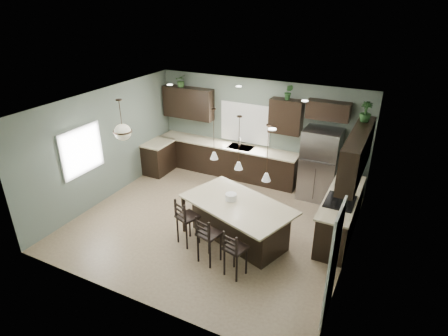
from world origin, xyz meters
TOP-DOWN VIEW (x-y plane):
  - ground at (0.00, 0.00)m, footprint 6.00×6.00m
  - pantry_door at (2.98, -1.55)m, footprint 0.04×0.82m
  - window_back at (-0.40, 2.73)m, footprint 1.35×0.02m
  - window_left at (-2.98, -0.80)m, footprint 0.02×1.10m
  - left_return_cabs at (-2.70, 1.70)m, footprint 0.60×0.90m
  - left_return_countertop at (-2.68, 1.70)m, footprint 0.66×0.96m
  - back_lower_cabs at (-0.85, 2.45)m, footprint 4.20×0.60m
  - back_countertop at (-0.85, 2.43)m, footprint 4.20×0.66m
  - sink_inset at (-0.40, 2.43)m, footprint 0.70×0.45m
  - faucet at (-0.40, 2.40)m, footprint 0.02×0.02m
  - back_upper_left at (-2.15, 2.58)m, footprint 1.55×0.34m
  - back_upper_right at (0.80, 2.58)m, footprint 0.85×0.34m
  - fridge_header at (1.85, 2.58)m, footprint 1.05×0.34m
  - right_lower_cabs at (2.70, 0.87)m, footprint 0.60×2.35m
  - right_countertop at (2.68, 0.87)m, footprint 0.66×2.35m
  - cooktop at (2.68, 0.60)m, footprint 0.58×0.75m
  - wall_oven_front at (2.40, 0.60)m, footprint 0.01×0.72m
  - right_upper_cabs at (2.83, 0.87)m, footprint 0.34×2.35m
  - microwave at (2.78, 0.60)m, footprint 0.40×0.75m
  - refrigerator at (1.85, 2.27)m, footprint 0.90×0.74m
  - kitchen_island at (0.81, -0.38)m, footprint 2.58×1.97m
  - serving_dish at (0.62, -0.32)m, footprint 0.24×0.24m
  - bar_stool_left at (-0.08, -0.92)m, footprint 0.51×0.51m
  - bar_stool_center at (0.60, -1.24)m, footprint 0.47×0.47m
  - bar_stool_right at (1.22, -1.37)m, footprint 0.45×0.45m
  - pendant_left at (0.15, -0.16)m, footprint 0.17×0.17m
  - pendant_center at (0.81, -0.38)m, footprint 0.17×0.17m
  - pendant_right at (1.47, -0.61)m, footprint 0.17×0.17m
  - chandelier at (-1.98, -0.46)m, footprint 0.42×0.42m
  - plant_back_left at (-2.34, 2.55)m, footprint 0.41×0.39m
  - plant_back_right at (0.83, 2.55)m, footprint 0.23×0.19m
  - plant_right_wall at (2.80, 1.58)m, footprint 0.25×0.25m
  - room_shell at (0.00, 0.00)m, footprint 6.00×6.00m

SIDE VIEW (x-z plane):
  - ground at x=0.00m, z-range 0.00..0.00m
  - left_return_cabs at x=-2.70m, z-range 0.00..0.90m
  - back_lower_cabs at x=-0.85m, z-range 0.00..0.90m
  - right_lower_cabs at x=2.70m, z-range 0.00..0.90m
  - wall_oven_front at x=2.40m, z-range 0.15..0.75m
  - kitchen_island at x=0.81m, z-range 0.00..0.92m
  - bar_stool_right at x=1.22m, z-range 0.00..1.00m
  - bar_stool_center at x=0.60m, z-range 0.00..1.06m
  - bar_stool_left at x=-0.08m, z-range 0.00..1.07m
  - left_return_countertop at x=-2.68m, z-range 0.90..0.94m
  - back_countertop at x=-0.85m, z-range 0.90..0.94m
  - right_countertop at x=2.68m, z-range 0.90..0.94m
  - refrigerator at x=1.85m, z-range 0.00..1.85m
  - sink_inset at x=-0.40m, z-range 0.93..0.94m
  - cooktop at x=2.68m, z-range 0.93..0.95m
  - serving_dish at x=0.62m, z-range 0.92..1.06m
  - pantry_door at x=2.98m, z-range 0.00..2.04m
  - faucet at x=-0.40m, z-range 0.94..1.22m
  - window_back at x=-0.40m, z-range 1.05..2.05m
  - window_left at x=-2.98m, z-range 1.05..2.05m
  - microwave at x=2.78m, z-range 1.35..1.75m
  - room_shell at x=0.00m, z-range -1.30..4.70m
  - back_upper_left at x=-2.15m, z-range 1.50..2.40m
  - back_upper_right at x=0.80m, z-range 1.50..2.40m
  - right_upper_cabs at x=2.83m, z-range 1.50..2.40m
  - fridge_header at x=1.85m, z-range 2.02..2.48m
  - pendant_left at x=0.15m, z-range 1.70..2.80m
  - pendant_center at x=0.81m, z-range 1.70..2.80m
  - pendant_right at x=1.47m, z-range 1.70..2.80m
  - chandelier at x=-1.98m, z-range 1.86..2.80m
  - plant_back_left at x=-2.34m, z-range 2.40..2.76m
  - plant_back_right at x=0.83m, z-range 2.40..2.79m
  - plant_right_wall at x=2.80m, z-range 2.40..2.82m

